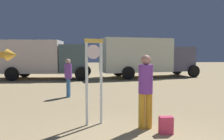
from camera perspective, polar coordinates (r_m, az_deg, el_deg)
name	(u,v)px	position (r m, az deg, el deg)	size (l,w,h in m)	color
standing_clock	(94,73)	(5.53, -4.75, -0.81)	(0.47, 0.23, 2.18)	white
person_near_clock	(146,88)	(5.31, 8.76, -4.58)	(0.34, 0.34, 1.78)	gold
backpack	(166,125)	(5.22, 13.89, -13.85)	(0.30, 0.20, 0.40)	#C83557
person_distant	(68,76)	(9.20, -11.36, -1.49)	(0.30, 0.30, 1.59)	teal
box_truck_near	(145,56)	(16.77, 8.67, 3.57)	(7.61, 3.83, 2.90)	silver
box_truck_far	(41,58)	(16.29, -18.17, 3.12)	(6.62, 2.74, 2.71)	beige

